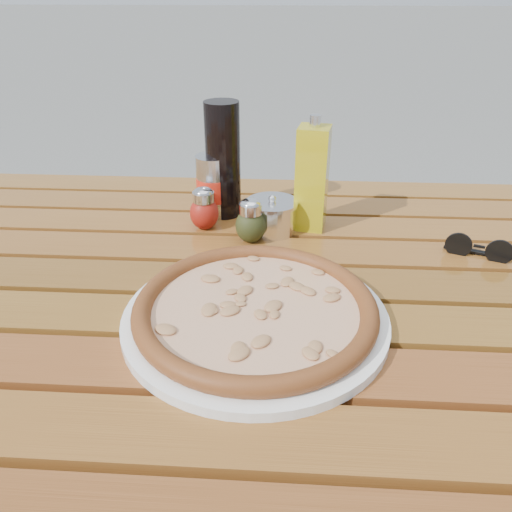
# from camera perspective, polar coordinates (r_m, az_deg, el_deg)

# --- Properties ---
(table) EXTENTS (1.40, 0.90, 0.75)m
(table) POSITION_cam_1_polar(r_m,az_deg,el_deg) (0.82, -0.09, -7.13)
(table) COLOR #351C0C
(table) RESTS_ON ground
(plate) EXTENTS (0.37, 0.37, 0.01)m
(plate) POSITION_cam_1_polar(r_m,az_deg,el_deg) (0.69, -0.07, -7.02)
(plate) COLOR white
(plate) RESTS_ON table
(pizza) EXTENTS (0.34, 0.34, 0.03)m
(pizza) POSITION_cam_1_polar(r_m,az_deg,el_deg) (0.68, -0.07, -5.94)
(pizza) COLOR #FEDEB5
(pizza) RESTS_ON plate
(pepper_shaker) EXTENTS (0.07, 0.07, 0.08)m
(pepper_shaker) POSITION_cam_1_polar(r_m,az_deg,el_deg) (0.93, -5.96, 5.35)
(pepper_shaker) COLOR #AF2014
(pepper_shaker) RESTS_ON table
(oregano_shaker) EXTENTS (0.07, 0.07, 0.08)m
(oregano_shaker) POSITION_cam_1_polar(r_m,az_deg,el_deg) (0.88, -0.62, 3.98)
(oregano_shaker) COLOR #383D18
(oregano_shaker) RESTS_ON table
(dark_bottle) EXTENTS (0.07, 0.07, 0.22)m
(dark_bottle) POSITION_cam_1_polar(r_m,az_deg,el_deg) (0.97, -3.78, 10.85)
(dark_bottle) COLOR black
(dark_bottle) RESTS_ON table
(soda_can) EXTENTS (0.08, 0.08, 0.12)m
(soda_can) POSITION_cam_1_polar(r_m,az_deg,el_deg) (0.98, -4.86, 7.93)
(soda_can) COLOR silver
(soda_can) RESTS_ON table
(olive_oil_cruet) EXTENTS (0.06, 0.06, 0.21)m
(olive_oil_cruet) POSITION_cam_1_polar(r_m,az_deg,el_deg) (0.92, 6.41, 8.82)
(olive_oil_cruet) COLOR #B4A513
(olive_oil_cruet) RESTS_ON table
(parmesan_tin) EXTENTS (0.10, 0.10, 0.07)m
(parmesan_tin) POSITION_cam_1_polar(r_m,az_deg,el_deg) (0.92, 1.84, 4.65)
(parmesan_tin) COLOR silver
(parmesan_tin) RESTS_ON table
(sunglasses) EXTENTS (0.11, 0.05, 0.04)m
(sunglasses) POSITION_cam_1_polar(r_m,az_deg,el_deg) (0.91, 24.08, 0.72)
(sunglasses) COLOR black
(sunglasses) RESTS_ON table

